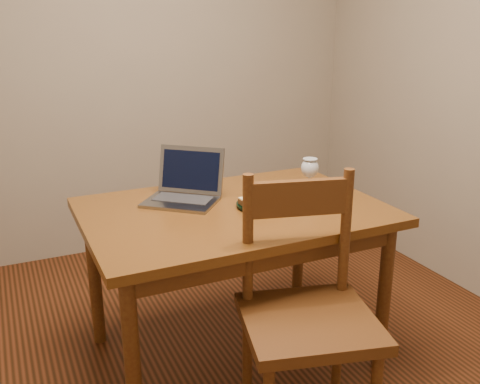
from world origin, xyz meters
name	(u,v)px	position (x,y,z in m)	size (l,w,h in m)	color
floor	(227,371)	(0.00, 0.00, -0.01)	(3.20, 3.20, 0.02)	black
back_wall	(126,57)	(0.00, 1.61, 1.30)	(3.20, 0.02, 2.60)	gray
table	(234,226)	(0.09, 0.11, 0.65)	(1.30, 0.90, 0.74)	#47210B
chair	(308,303)	(0.13, -0.46, 0.55)	(0.57, 0.55, 0.51)	#44200E
plate	(259,205)	(0.19, 0.07, 0.75)	(0.21, 0.21, 0.02)	black
sandwich_cheese	(251,200)	(0.16, 0.08, 0.77)	(0.10, 0.06, 0.03)	#381E0C
sandwich_tomato	(268,199)	(0.23, 0.06, 0.77)	(0.11, 0.07, 0.03)	#381E0C
sandwich_top	(259,195)	(0.19, 0.07, 0.80)	(0.10, 0.06, 0.03)	#381E0C
milk_glass	(310,175)	(0.52, 0.17, 0.82)	(0.09, 0.09, 0.16)	white
laptop	(186,186)	(-0.06, 0.31, 0.80)	(0.43, 0.42, 0.23)	slate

